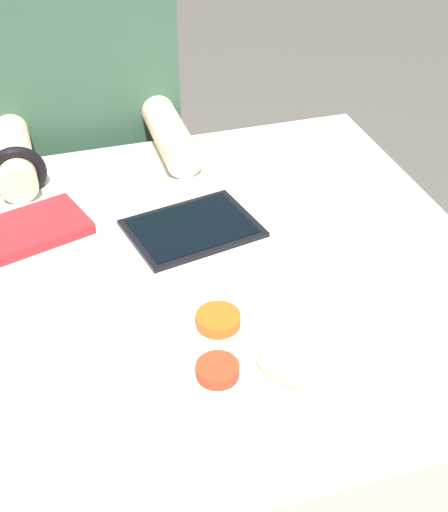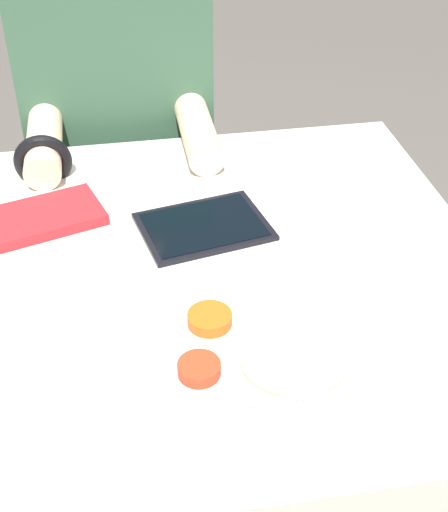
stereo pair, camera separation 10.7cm
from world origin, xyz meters
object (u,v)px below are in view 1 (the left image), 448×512
at_px(tablet_device, 192,228).
at_px(person_diner, 90,179).
at_px(thali_tray, 264,354).
at_px(red_notebook, 28,231).

bearing_deg(tablet_device, person_diner, 103.55).
bearing_deg(person_diner, thali_tray, -80.72).
distance_m(red_notebook, tablet_device, 0.28).
distance_m(tablet_device, person_diner, 0.54).
distance_m(red_notebook, person_diner, 0.49).
xyz_separation_m(tablet_device, person_diner, (-0.12, 0.50, -0.16)).
height_order(thali_tray, red_notebook, thali_tray).
bearing_deg(red_notebook, tablet_device, -14.11).
xyz_separation_m(red_notebook, tablet_device, (0.27, -0.07, -0.00)).
xyz_separation_m(thali_tray, person_diner, (-0.14, 0.83, -0.17)).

